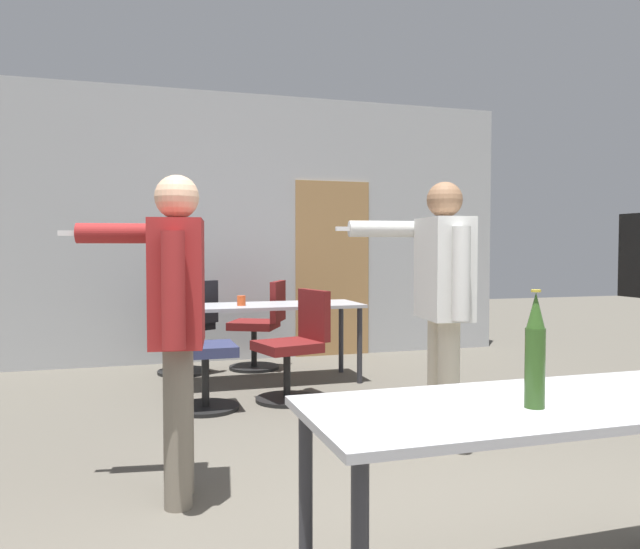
# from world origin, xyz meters

# --- Properties ---
(back_wall) EXTENTS (6.44, 0.12, 3.00)m
(back_wall) POSITION_xyz_m (0.02, 5.52, 1.49)
(back_wall) COLOR #B2B5B7
(back_wall) RESTS_ON ground_plane
(conference_table_near) EXTENTS (1.63, 0.66, 0.74)m
(conference_table_near) POSITION_xyz_m (0.15, 0.31, 0.66)
(conference_table_near) COLOR #A8A8AD
(conference_table_near) RESTS_ON ground_plane
(conference_table_far) EXTENTS (1.84, 0.66, 0.74)m
(conference_table_far) POSITION_xyz_m (0.00, 4.20, 0.67)
(conference_table_far) COLOR #A8A8AD
(conference_table_far) RESTS_ON ground_plane
(person_right_polo) EXTENTS (0.76, 0.73, 1.69)m
(person_right_polo) POSITION_xyz_m (0.71, 2.05, 1.01)
(person_right_polo) COLOR beige
(person_right_polo) RESTS_ON ground_plane
(person_near_casual) EXTENTS (0.74, 0.73, 1.63)m
(person_near_casual) POSITION_xyz_m (-0.97, 1.66, 0.97)
(person_near_casual) COLOR slate
(person_near_casual) RESTS_ON ground_plane
(office_chair_side_rolled) EXTENTS (0.62, 0.56, 0.91)m
(office_chair_side_rolled) POSITION_xyz_m (0.12, 3.49, 0.42)
(office_chair_side_rolled) COLOR black
(office_chair_side_rolled) RESTS_ON ground_plane
(office_chair_far_left) EXTENTS (0.67, 0.64, 0.92)m
(office_chair_far_left) POSITION_xyz_m (0.12, 4.87, 0.43)
(office_chair_far_left) COLOR black
(office_chair_far_left) RESTS_ON ground_plane
(office_chair_far_right) EXTENTS (0.65, 0.67, 0.94)m
(office_chair_far_right) POSITION_xyz_m (-0.64, 4.82, 0.45)
(office_chair_far_right) COLOR black
(office_chair_far_right) RESTS_ON ground_plane
(office_chair_mid_tucked) EXTENTS (0.55, 0.52, 0.94)m
(office_chair_mid_tucked) POSITION_xyz_m (-0.71, 3.39, 0.44)
(office_chair_mid_tucked) COLOR black
(office_chair_mid_tucked) RESTS_ON ground_plane
(beer_bottle) EXTENTS (0.07, 0.07, 0.39)m
(beer_bottle) POSITION_xyz_m (0.09, 0.24, 0.92)
(beer_bottle) COLOR #2D511E
(beer_bottle) RESTS_ON conference_table_near
(drink_cup) EXTENTS (0.08, 0.08, 0.09)m
(drink_cup) POSITION_xyz_m (-0.21, 4.13, 0.79)
(drink_cup) COLOR #E05123
(drink_cup) RESTS_ON conference_table_far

